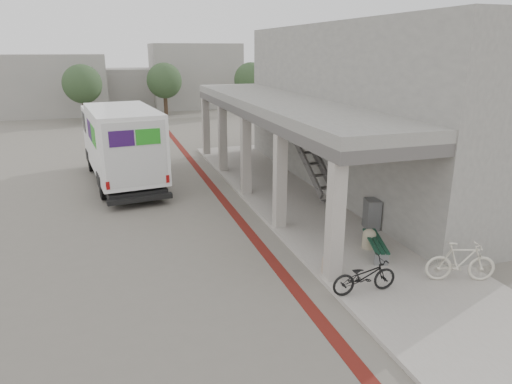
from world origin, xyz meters
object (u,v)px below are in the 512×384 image
object	(u,v)px
utility_cabinet	(372,214)
bench	(375,244)
fedex_truck	(121,143)
bicycle_black	(364,276)
bicycle_cream	(461,262)

from	to	relation	value
utility_cabinet	bench	bearing A→B (deg)	-103.53
fedex_truck	bicycle_black	bearing A→B (deg)	-73.70
bench	utility_cabinet	xyz separation A→B (m)	(0.98, 1.82, 0.20)
fedex_truck	bicycle_black	size ratio (longest dim) A/B	4.97
fedex_truck	bicycle_black	world-z (taller)	fedex_truck
fedex_truck	bench	distance (m)	12.72
fedex_truck	utility_cabinet	xyz separation A→B (m)	(7.77, -8.84, -1.26)
bench	bicycle_black	distance (m)	2.44
utility_cabinet	bicycle_cream	bearing A→B (deg)	-71.97
fedex_truck	bicycle_cream	bearing A→B (deg)	-64.50
fedex_truck	bench	world-z (taller)	fedex_truck
bench	utility_cabinet	world-z (taller)	utility_cabinet
fedex_truck	bench	bearing A→B (deg)	-63.97
utility_cabinet	bicycle_black	distance (m)	4.48
bicycle_black	bicycle_cream	bearing A→B (deg)	-93.83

